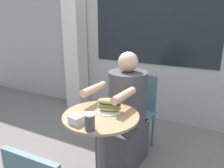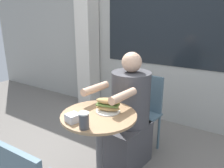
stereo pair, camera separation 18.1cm
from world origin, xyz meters
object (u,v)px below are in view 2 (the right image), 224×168
(diner_chair, at_px, (144,106))
(sandwich_on_plate, at_px, (108,106))
(cafe_table, at_px, (99,138))
(drink_cup, at_px, (84,121))
(seated_diner, at_px, (128,119))

(diner_chair, distance_m, sandwich_on_plate, 0.83)
(cafe_table, height_order, drink_cup, drink_cup)
(seated_diner, bearing_deg, diner_chair, -86.52)
(diner_chair, bearing_deg, seated_diner, 93.48)
(cafe_table, height_order, sandwich_on_plate, sandwich_on_plate)
(seated_diner, bearing_deg, sandwich_on_plate, 101.41)
(seated_diner, relative_size, sandwich_on_plate, 5.59)
(cafe_table, xyz_separation_m, seated_diner, (-0.01, 0.50, -0.04))
(cafe_table, distance_m, sandwich_on_plate, 0.28)
(sandwich_on_plate, height_order, drink_cup, drink_cup)
(sandwich_on_plate, bearing_deg, cafe_table, -110.96)
(sandwich_on_plate, distance_m, drink_cup, 0.32)
(diner_chair, height_order, drink_cup, drink_cup)
(cafe_table, height_order, seated_diner, seated_diner)
(diner_chair, xyz_separation_m, drink_cup, (0.05, -1.09, 0.30))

